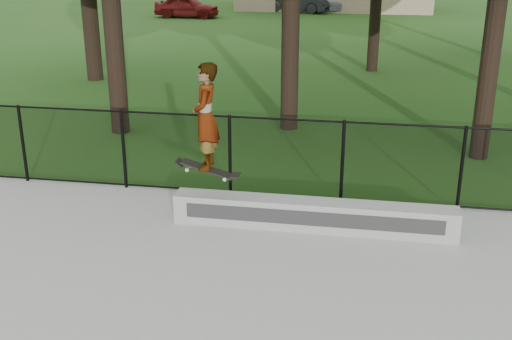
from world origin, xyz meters
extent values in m
cube|color=#ACACA7|center=(-0.39, 4.70, 0.30)|extent=(4.53, 0.40, 0.48)
imported|color=maroon|center=(-10.01, 31.62, 0.62)|extent=(3.64, 1.50, 1.24)
imported|color=black|center=(-4.05, 35.34, 0.67)|extent=(3.92, 2.37, 1.34)
imported|color=#A1A1B6|center=(-1.60, 35.66, 0.54)|extent=(3.57, 1.93, 1.07)
cube|color=black|center=(-2.05, 4.45, 1.07)|extent=(0.82, 0.23, 0.26)
imported|color=#A3D4D6|center=(-2.05, 4.45, 1.92)|extent=(0.46, 0.65, 1.66)
cylinder|color=black|center=(-6.00, 5.90, 0.81)|extent=(0.06, 0.06, 1.50)
cylinder|color=black|center=(-4.00, 5.90, 0.81)|extent=(0.06, 0.06, 1.50)
cylinder|color=black|center=(-2.00, 5.90, 0.81)|extent=(0.06, 0.06, 1.50)
cylinder|color=black|center=(0.00, 5.90, 0.81)|extent=(0.06, 0.06, 1.50)
cylinder|color=black|center=(2.00, 5.90, 0.81)|extent=(0.06, 0.06, 1.50)
cylinder|color=black|center=(0.00, 5.90, 1.53)|extent=(16.00, 0.04, 0.04)
cylinder|color=black|center=(0.00, 5.90, 0.11)|extent=(16.00, 0.04, 0.04)
cube|color=black|center=(0.00, 5.90, 0.81)|extent=(16.00, 0.01, 1.50)
cylinder|color=black|center=(-5.50, 9.50, 2.59)|extent=(0.44, 0.44, 5.18)
cylinder|color=black|center=(-1.50, 10.50, 2.66)|extent=(0.44, 0.44, 5.32)
cylinder|color=black|center=(2.80, 9.00, 2.31)|extent=(0.44, 0.44, 4.61)
cylinder|color=black|center=(-8.50, 15.00, 2.27)|extent=(0.44, 0.44, 4.55)
camera|label=1|loc=(0.32, -4.70, 4.54)|focal=45.00mm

